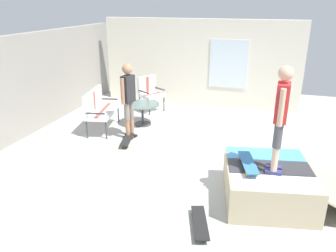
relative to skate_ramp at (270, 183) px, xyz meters
name	(u,v)px	position (x,y,z in m)	size (l,w,h in m)	color
ground_plane	(183,159)	(1.13, 1.76, -0.35)	(12.00, 12.00, 0.10)	#B2B2AD
back_wall_cinderblock	(17,88)	(1.13, 5.76, 0.89)	(9.00, 0.20, 2.38)	gray
house_facade	(200,63)	(4.92, 2.25, 1.01)	(0.23, 6.00, 2.60)	silver
skate_ramp	(270,183)	(0.00, 0.00, 0.00)	(1.87, 2.37, 0.59)	tan
patio_bench	(98,107)	(2.03, 4.19, 0.32)	(1.33, 0.78, 1.02)	#38383D
patio_chair_near_house	(149,90)	(3.91, 3.52, 0.32)	(0.82, 0.80, 1.02)	#38383D
patio_table	(142,110)	(2.69, 3.27, 0.11)	(0.90, 0.90, 0.57)	#38383D
person_watching	(128,95)	(1.77, 3.24, 0.76)	(0.47, 0.30, 1.78)	black
person_skater	(281,113)	(-0.12, -0.03, 1.26)	(0.48, 0.25, 1.66)	navy
skateboard_by_bench	(127,139)	(1.45, 3.18, -0.21)	(0.82, 0.37, 0.10)	black
skateboard_spare	(200,223)	(-1.06, 0.93, -0.21)	(0.82, 0.43, 0.10)	black
skateboard_on_ramp	(248,163)	(-0.12, 0.37, 0.38)	(0.82, 0.40, 0.10)	#3372B2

